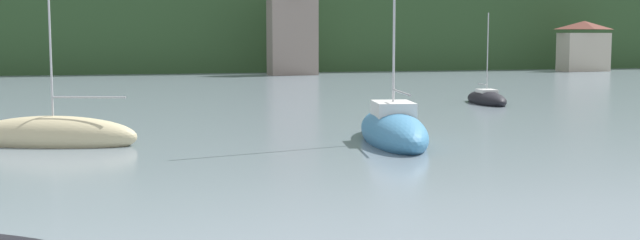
{
  "coord_description": "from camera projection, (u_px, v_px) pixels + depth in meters",
  "views": [
    {
      "loc": [
        -7.61,
        14.52,
        4.22
      ],
      "look_at": [
        0.0,
        42.52,
        1.14
      ],
      "focal_mm": 43.4,
      "sensor_mm": 36.0,
      "label": 1
    }
  ],
  "objects": [
    {
      "name": "sailboat_far_3",
      "position": [
        487.0,
        99.0,
        49.87
      ],
      "size": [
        2.5,
        5.64,
        6.15
      ],
      "rotation": [
        0.0,
        0.0,
        4.58
      ],
      "color": "black",
      "rests_on": "ground_plane"
    },
    {
      "name": "shore_building_west",
      "position": [
        292.0,
        31.0,
        88.68
      ],
      "size": [
        5.61,
        3.68,
        10.32
      ],
      "color": "gray",
      "rests_on": "ground_plane"
    },
    {
      "name": "sailboat_mid_6",
      "position": [
        54.0,
        136.0,
        30.43
      ],
      "size": [
        6.92,
        3.81,
        10.49
      ],
      "rotation": [
        0.0,
        0.0,
        2.82
      ],
      "color": "#CCBC8E",
      "rests_on": "ground_plane"
    },
    {
      "name": "shore_building_westcentral",
      "position": [
        584.0,
        47.0,
        98.62
      ],
      "size": [
        6.32,
        3.22,
        6.39
      ],
      "color": "#BCB29E",
      "rests_on": "ground_plane"
    },
    {
      "name": "wooded_hillside",
      "position": [
        24.0,
        17.0,
        114.32
      ],
      "size": [
        352.0,
        50.96,
        44.38
      ],
      "color": "#2D4C28",
      "rests_on": "ground_plane"
    },
    {
      "name": "sailboat_mid_10",
      "position": [
        393.0,
        130.0,
        31.41
      ],
      "size": [
        3.7,
        8.3,
        11.78
      ],
      "rotation": [
        0.0,
        0.0,
        1.4
      ],
      "color": "teal",
      "rests_on": "ground_plane"
    }
  ]
}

